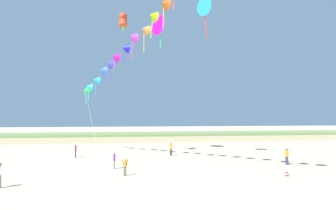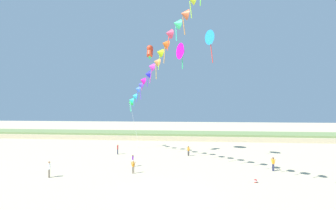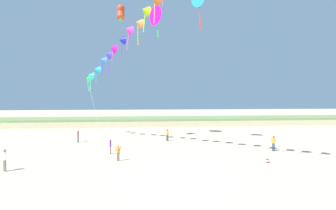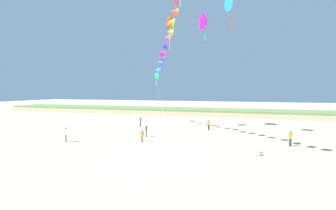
{
  "view_description": "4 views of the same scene",
  "coord_description": "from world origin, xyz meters",
  "views": [
    {
      "loc": [
        -4.82,
        -18.68,
        5.0
      ],
      "look_at": [
        -0.01,
        12.32,
        6.13
      ],
      "focal_mm": 32.0,
      "sensor_mm": 36.0,
      "label": 1
    },
    {
      "loc": [
        3.2,
        -23.0,
        7.55
      ],
      "look_at": [
        -0.68,
        8.31,
        7.93
      ],
      "focal_mm": 28.0,
      "sensor_mm": 36.0,
      "label": 2
    },
    {
      "loc": [
        -3.04,
        -20.86,
        5.81
      ],
      "look_at": [
        0.73,
        12.56,
        4.95
      ],
      "focal_mm": 32.0,
      "sensor_mm": 36.0,
      "label": 3
    },
    {
      "loc": [
        8.25,
        -21.56,
        6.21
      ],
      "look_at": [
        -2.29,
        9.56,
        4.31
      ],
      "focal_mm": 28.0,
      "sensor_mm": 36.0,
      "label": 4
    }
  ],
  "objects": [
    {
      "name": "large_kite_mid_trail",
      "position": [
        4.77,
        14.52,
        17.57
      ],
      "size": [
        1.9,
        2.15,
        4.68
      ],
      "color": "#2293DB"
    },
    {
      "name": "large_kite_high_solo",
      "position": [
        -4.72,
        17.64,
        16.48
      ],
      "size": [
        1.05,
        1.58,
        2.31
      ],
      "color": "red"
    },
    {
      "name": "ground_plane",
      "position": [
        0.0,
        0.0,
        0.0
      ],
      "size": [
        240.0,
        240.0,
        0.0
      ],
      "primitive_type": "plane",
      "color": "#C1B28E"
    },
    {
      "name": "person_near_left",
      "position": [
        -13.15,
        3.7,
        1.02
      ],
      "size": [
        0.57,
        0.4,
        1.76
      ],
      "color": "#726656",
      "rests_on": "ground"
    },
    {
      "name": "dune_ridge",
      "position": [
        0.0,
        42.16,
        0.75
      ],
      "size": [
        120.0,
        11.64,
        1.52
      ],
      "color": "tan",
      "rests_on": "ground"
    },
    {
      "name": "large_kite_low_lead",
      "position": [
        0.22,
        20.48,
        17.02
      ],
      "size": [
        2.28,
        2.8,
        4.31
      ],
      "color": "#F10DDA"
    },
    {
      "name": "beach_ball",
      "position": [
        8.74,
        4.47,
        0.18
      ],
      "size": [
        0.36,
        0.36,
        0.36
      ],
      "color": "red",
      "rests_on": "ground"
    },
    {
      "name": "person_far_left",
      "position": [
        1.32,
        18.51,
        0.92
      ],
      "size": [
        0.55,
        0.24,
        1.58
      ],
      "color": "black",
      "rests_on": "ground"
    },
    {
      "name": "person_far_right",
      "position": [
        -10.25,
        18.53,
        0.94
      ],
      "size": [
        0.22,
        0.57,
        1.63
      ],
      "color": "#282D4C",
      "rests_on": "ground"
    },
    {
      "name": "kite_banner_string",
      "position": [
        -2.39,
        10.44,
        14.08
      ],
      "size": [
        16.33,
        30.42,
        20.01
      ],
      "color": "#1CD93A"
    },
    {
      "name": "person_mid_center",
      "position": [
        11.86,
        9.74,
        0.98
      ],
      "size": [
        0.47,
        0.48,
        1.69
      ],
      "color": "#282D4C",
      "rests_on": "ground"
    },
    {
      "name": "person_near_right",
      "position": [
        -4.52,
        6.58,
        0.9
      ],
      "size": [
        0.54,
        0.26,
        1.56
      ],
      "color": "#726656",
      "rests_on": "ground"
    },
    {
      "name": "person_far_center",
      "position": [
        -5.48,
        10.03,
        0.87
      ],
      "size": [
        0.21,
        0.53,
        1.51
      ],
      "color": "#726656",
      "rests_on": "ground"
    }
  ]
}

